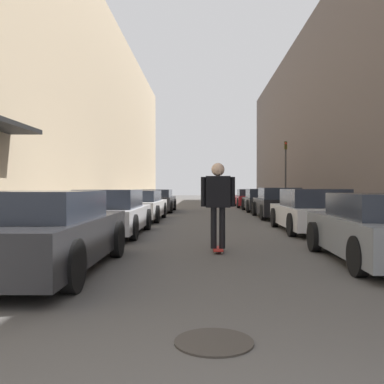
{
  "coord_description": "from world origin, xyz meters",
  "views": [
    {
      "loc": [
        -0.38,
        -1.11,
        1.37
      ],
      "look_at": [
        -0.73,
        12.88,
        1.21
      ],
      "focal_mm": 40.0,
      "sensor_mm": 36.0,
      "label": 1
    }
  ],
  "objects_px": {
    "parked_car_left_0": "(40,232)",
    "parked_car_right_0": "(383,229)",
    "manhole_cover": "(214,342)",
    "parked_car_left_3": "(156,201)",
    "traffic_light": "(286,168)",
    "parked_car_right_2": "(278,203)",
    "parked_car_right_3": "(261,200)",
    "parked_car_right_4": "(249,198)",
    "parked_car_right_1": "(312,211)",
    "skateboarder": "(218,197)",
    "parked_car_left_2": "(139,206)",
    "parked_car_left_1": "(111,213)"
  },
  "relations": [
    {
      "from": "parked_car_left_1",
      "to": "parked_car_left_0",
      "type": "bearing_deg",
      "value": -89.97
    },
    {
      "from": "parked_car_right_4",
      "to": "traffic_light",
      "type": "bearing_deg",
      "value": -71.92
    },
    {
      "from": "parked_car_left_3",
      "to": "parked_car_right_2",
      "type": "xyz_separation_m",
      "value": [
        5.98,
        -4.73,
        0.03
      ]
    },
    {
      "from": "manhole_cover",
      "to": "traffic_light",
      "type": "distance_m",
      "value": 21.63
    },
    {
      "from": "parked_car_right_1",
      "to": "parked_car_right_2",
      "type": "bearing_deg",
      "value": 90.12
    },
    {
      "from": "parked_car_right_0",
      "to": "manhole_cover",
      "type": "relative_size",
      "value": 6.0
    },
    {
      "from": "parked_car_left_3",
      "to": "parked_car_right_1",
      "type": "height_order",
      "value": "parked_car_right_1"
    },
    {
      "from": "parked_car_right_3",
      "to": "skateboarder",
      "type": "height_order",
      "value": "skateboarder"
    },
    {
      "from": "parked_car_left_3",
      "to": "parked_car_right_4",
      "type": "distance_m",
      "value": 8.17
    },
    {
      "from": "parked_car_left_1",
      "to": "parked_car_right_3",
      "type": "xyz_separation_m",
      "value": [
        5.91,
        12.04,
        -0.01
      ]
    },
    {
      "from": "parked_car_left_0",
      "to": "parked_car_left_3",
      "type": "relative_size",
      "value": 0.97
    },
    {
      "from": "parked_car_left_3",
      "to": "skateboarder",
      "type": "distance_m",
      "value": 15.05
    },
    {
      "from": "parked_car_right_3",
      "to": "traffic_light",
      "type": "height_order",
      "value": "traffic_light"
    },
    {
      "from": "parked_car_right_4",
      "to": "parked_car_right_3",
      "type": "bearing_deg",
      "value": -89.27
    },
    {
      "from": "parked_car_right_2",
      "to": "skateboarder",
      "type": "xyz_separation_m",
      "value": [
        -3.03,
        -10.02,
        0.51
      ]
    },
    {
      "from": "parked_car_left_3",
      "to": "traffic_light",
      "type": "xyz_separation_m",
      "value": [
        7.4,
        0.94,
        1.87
      ]
    },
    {
      "from": "manhole_cover",
      "to": "traffic_light",
      "type": "relative_size",
      "value": 0.18
    },
    {
      "from": "parked_car_right_0",
      "to": "manhole_cover",
      "type": "xyz_separation_m",
      "value": [
        -3.16,
        -4.06,
        -0.6
      ]
    },
    {
      "from": "parked_car_right_1",
      "to": "parked_car_right_4",
      "type": "distance_m",
      "value": 16.26
    },
    {
      "from": "parked_car_right_1",
      "to": "parked_car_right_3",
      "type": "height_order",
      "value": "parked_car_right_1"
    },
    {
      "from": "parked_car_right_1",
      "to": "parked_car_right_4",
      "type": "xyz_separation_m",
      "value": [
        -0.14,
        16.26,
        -0.02
      ]
    },
    {
      "from": "parked_car_left_0",
      "to": "parked_car_right_4",
      "type": "relative_size",
      "value": 0.96
    },
    {
      "from": "parked_car_right_3",
      "to": "traffic_light",
      "type": "relative_size",
      "value": 1.14
    },
    {
      "from": "parked_car_right_2",
      "to": "parked_car_right_4",
      "type": "distance_m",
      "value": 10.43
    },
    {
      "from": "parked_car_left_0",
      "to": "parked_car_right_3",
      "type": "xyz_separation_m",
      "value": [
        5.91,
        17.41,
        -0.03
      ]
    },
    {
      "from": "parked_car_right_2",
      "to": "parked_car_right_3",
      "type": "bearing_deg",
      "value": 90.69
    },
    {
      "from": "parked_car_right_3",
      "to": "manhole_cover",
      "type": "distance_m",
      "value": 20.75
    },
    {
      "from": "parked_car_left_2",
      "to": "parked_car_right_3",
      "type": "bearing_deg",
      "value": 48.77
    },
    {
      "from": "parked_car_left_3",
      "to": "parked_car_right_2",
      "type": "relative_size",
      "value": 1.01
    },
    {
      "from": "parked_car_left_3",
      "to": "manhole_cover",
      "type": "xyz_separation_m",
      "value": [
        2.73,
        -20.03,
        -0.61
      ]
    },
    {
      "from": "parked_car_left_0",
      "to": "parked_car_right_1",
      "type": "relative_size",
      "value": 1.01
    },
    {
      "from": "skateboarder",
      "to": "parked_car_left_2",
      "type": "bearing_deg",
      "value": 109.01
    },
    {
      "from": "parked_car_left_2",
      "to": "parked_car_right_1",
      "type": "bearing_deg",
      "value": -35.82
    },
    {
      "from": "parked_car_left_3",
      "to": "traffic_light",
      "type": "distance_m",
      "value": 7.69
    },
    {
      "from": "parked_car_right_0",
      "to": "skateboarder",
      "type": "xyz_separation_m",
      "value": [
        -2.93,
        1.23,
        0.55
      ]
    },
    {
      "from": "parked_car_left_0",
      "to": "parked_car_right_4",
      "type": "height_order",
      "value": "parked_car_left_0"
    },
    {
      "from": "parked_car_left_0",
      "to": "parked_car_right_0",
      "type": "bearing_deg",
      "value": 9.37
    },
    {
      "from": "parked_car_left_1",
      "to": "parked_car_right_2",
      "type": "xyz_separation_m",
      "value": [
        5.97,
        6.85,
        0.02
      ]
    },
    {
      "from": "parked_car_left_3",
      "to": "parked_car_right_3",
      "type": "distance_m",
      "value": 5.93
    },
    {
      "from": "parked_car_left_0",
      "to": "parked_car_right_0",
      "type": "xyz_separation_m",
      "value": [
        5.88,
        0.97,
        -0.04
      ]
    },
    {
      "from": "parked_car_right_3",
      "to": "parked_car_right_4",
      "type": "relative_size",
      "value": 0.92
    },
    {
      "from": "parked_car_left_3",
      "to": "parked_car_right_0",
      "type": "bearing_deg",
      "value": -69.78
    },
    {
      "from": "parked_car_left_2",
      "to": "traffic_light",
      "type": "bearing_deg",
      "value": 44.26
    },
    {
      "from": "parked_car_left_0",
      "to": "skateboarder",
      "type": "relative_size",
      "value": 2.47
    },
    {
      "from": "parked_car_left_0",
      "to": "traffic_light",
      "type": "bearing_deg",
      "value": 67.53
    },
    {
      "from": "parked_car_right_0",
      "to": "parked_car_left_3",
      "type": "bearing_deg",
      "value": 110.22
    },
    {
      "from": "parked_car_right_1",
      "to": "manhole_cover",
      "type": "bearing_deg",
      "value": -108.99
    },
    {
      "from": "parked_car_right_0",
      "to": "parked_car_right_2",
      "type": "bearing_deg",
      "value": 89.53
    },
    {
      "from": "parked_car_left_2",
      "to": "traffic_light",
      "type": "height_order",
      "value": "traffic_light"
    },
    {
      "from": "parked_car_left_3",
      "to": "traffic_light",
      "type": "bearing_deg",
      "value": 7.22
    }
  ]
}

